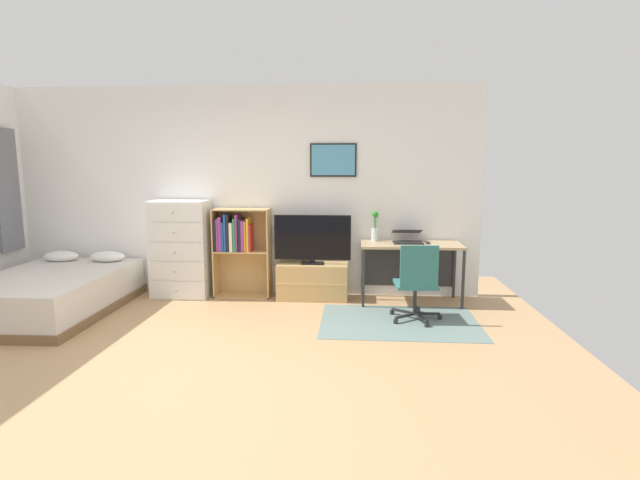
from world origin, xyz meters
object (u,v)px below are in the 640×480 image
object	(u,v)px
bookshelf	(238,243)
desk	(410,253)
computer_mouse	(428,242)
bamboo_vase	(375,226)
tv_stand	(313,281)
bed	(51,293)
laptop	(407,237)
dresser	(181,249)
television	(312,239)
office_chair	(417,281)

from	to	relation	value
bookshelf	desk	distance (m)	2.19
desk	computer_mouse	bearing A→B (deg)	-20.88
bookshelf	bamboo_vase	bearing A→B (deg)	1.95
bookshelf	bamboo_vase	distance (m)	1.77
bookshelf	computer_mouse	world-z (taller)	bookshelf
bookshelf	tv_stand	distance (m)	1.07
bed	computer_mouse	size ratio (longest dim) A/B	19.98
desk	laptop	world-z (taller)	laptop
dresser	computer_mouse	distance (m)	3.13
laptop	computer_mouse	distance (m)	0.26
laptop	computer_mouse	size ratio (longest dim) A/B	3.83
bed	dresser	distance (m)	1.54
television	office_chair	xyz separation A→B (m)	(1.20, -0.84, -0.31)
television	laptop	xyz separation A→B (m)	(1.18, 0.04, 0.03)
bookshelf	laptop	xyz separation A→B (m)	(2.15, -0.03, 0.11)
television	bed	bearing A→B (deg)	-164.86
bookshelf	desk	bearing A→B (deg)	-1.47
tv_stand	computer_mouse	distance (m)	1.52
dresser	bamboo_vase	distance (m)	2.51
desk	computer_mouse	world-z (taller)	computer_mouse
desk	laptop	distance (m)	0.21
desk	bamboo_vase	distance (m)	0.56
dresser	bamboo_vase	xyz separation A→B (m)	(2.49, 0.12, 0.31)
bed	dresser	xyz separation A→B (m)	(1.25, 0.81, 0.39)
desk	bamboo_vase	world-z (taller)	bamboo_vase
bed	television	distance (m)	3.11
computer_mouse	office_chair	bearing A→B (deg)	-105.60
television	tv_stand	bearing A→B (deg)	90.00
laptop	tv_stand	bearing A→B (deg)	179.66
bamboo_vase	dresser	bearing A→B (deg)	-177.25
tv_stand	bed	bearing A→B (deg)	-164.45
bed	computer_mouse	distance (m)	4.47
laptop	computer_mouse	world-z (taller)	laptop
laptop	bed	bearing A→B (deg)	-169.70
computer_mouse	tv_stand	bearing A→B (deg)	176.52
dresser	desk	distance (m)	2.93
bed	dresser	world-z (taller)	dresser
desk	computer_mouse	xyz separation A→B (m)	(0.20, -0.08, 0.15)
bed	office_chair	size ratio (longest dim) A/B	2.42
dresser	computer_mouse	world-z (taller)	dresser
computer_mouse	bamboo_vase	world-z (taller)	bamboo_vase
bookshelf	office_chair	bearing A→B (deg)	-22.70
office_chair	bed	bearing A→B (deg)	176.77
computer_mouse	bamboo_vase	size ratio (longest dim) A/B	0.27
bed	computer_mouse	world-z (taller)	computer_mouse
television	office_chair	size ratio (longest dim) A/B	1.12
television	office_chair	world-z (taller)	television
tv_stand	laptop	world-z (taller)	laptop
dresser	television	world-z (taller)	dresser
bookshelf	television	world-z (taller)	bookshelf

